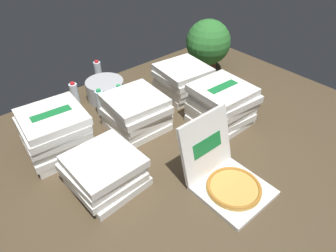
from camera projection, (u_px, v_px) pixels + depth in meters
The scene contains 13 objects.
ground_plane at pixel (178, 150), 2.09m from camera, with size 3.20×2.40×0.02m, color #4C3D28.
open_pizza_box at pixel (225, 175), 1.77m from camera, with size 0.38×0.49×0.40m.
pizza_stack_right_near at pixel (136, 112), 2.20m from camera, with size 0.41×0.43×0.26m.
pizza_stack_center_near at pixel (183, 80), 2.58m from camera, with size 0.43×0.43×0.26m.
pizza_stack_left_far at pixel (104, 171), 1.77m from camera, with size 0.42×0.43×0.21m.
pizza_stack_right_mid at pixel (222, 105), 2.23m from camera, with size 0.43×0.43×0.31m.
pizza_stack_left_near at pixel (55, 133), 1.97m from camera, with size 0.43×0.44×0.31m.
ice_bucket at pixel (105, 90), 2.54m from camera, with size 0.31×0.31×0.16m, color #B7BABF.
water_bottle_0 at pixel (98, 72), 2.74m from camera, with size 0.06×0.06×0.22m.
water_bottle_1 at pixel (120, 98), 2.40m from camera, with size 0.06×0.06×0.22m.
water_bottle_2 at pixel (100, 102), 2.35m from camera, with size 0.06×0.06×0.22m.
water_bottle_3 at pixel (75, 95), 2.43m from camera, with size 0.06×0.06×0.22m.
potted_plant at pixel (208, 44), 2.81m from camera, with size 0.41×0.41×0.50m.
Camera 1 is at (-1.06, -1.13, 1.40)m, focal length 32.27 mm.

